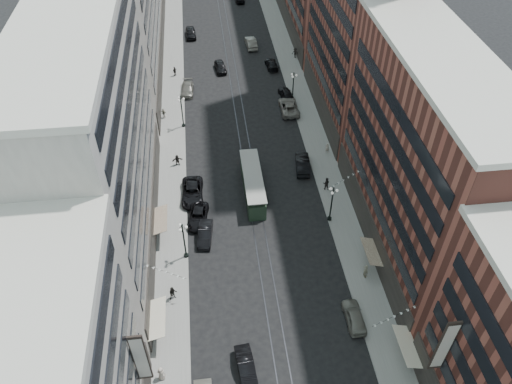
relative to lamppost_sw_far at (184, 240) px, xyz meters
name	(u,v)px	position (x,y,z in m)	size (l,w,h in m)	color
ground	(238,106)	(9.20, 32.00, -3.10)	(220.00, 220.00, 0.00)	black
sidewalk_west	(173,79)	(-1.80, 42.00, -3.02)	(4.00, 180.00, 0.15)	gray
sidewalk_east	(293,72)	(20.20, 42.00, -3.02)	(4.00, 180.00, 0.15)	gray
rail_west	(230,76)	(8.50, 42.00, -3.09)	(0.12, 180.00, 0.02)	#2D2D33
rail_east	(237,76)	(9.90, 42.00, -3.09)	(0.12, 180.00, 0.02)	#2D2D33
building_west_mid	(100,143)	(-7.80, 5.00, 10.90)	(8.00, 36.00, 28.00)	#AAA397
building_east_mid	(419,163)	(26.20, 0.00, 8.90)	(8.00, 30.00, 24.00)	brown
lamppost_sw_far	(184,240)	(0.00, 0.00, 0.00)	(1.03, 1.14, 5.52)	black
lamppost_sw_mid	(182,110)	(0.00, 27.00, 0.00)	(1.03, 1.14, 5.52)	black
lamppost_se_far	(332,203)	(18.40, 4.00, 0.00)	(1.03, 1.14, 5.52)	black
lamppost_se_mid	(293,86)	(18.40, 32.00, 0.00)	(1.03, 1.14, 5.52)	black
streetcar	(253,184)	(9.20, 10.43, -1.67)	(2.48, 11.21, 3.10)	#223625
car_2	(198,217)	(1.63, 5.92, -2.38)	(2.38, 5.16, 1.43)	black
car_4	(354,316)	(17.60, -10.95, -2.31)	(1.86, 4.61, 1.57)	slate
car_5	(246,366)	(5.61, -15.21, -2.34)	(1.59, 4.57, 1.51)	black
pedestrian_1	(161,373)	(-2.57, -15.13, -2.05)	(0.87, 0.48, 1.79)	#B9AA99
pedestrian_2	(173,293)	(-1.46, -5.92, -2.01)	(0.91, 0.50, 1.86)	black
pedestrian_4	(366,271)	(20.36, -5.47, -2.00)	(1.11, 0.51, 1.90)	#B7B298
car_7	(192,192)	(1.03, 10.46, -2.25)	(2.82, 6.13, 1.70)	black
car_8	(187,89)	(0.80, 37.24, -2.36)	(2.07, 5.08, 1.48)	#66645A
car_9	(191,33)	(1.86, 58.98, -2.25)	(2.00, 4.97, 1.69)	black
car_10	(303,164)	(16.86, 14.60, -2.22)	(1.86, 5.33, 1.76)	black
car_11	(289,106)	(17.37, 29.54, -2.24)	(2.85, 6.18, 1.72)	gray
car_12	(272,64)	(16.58, 44.33, -2.39)	(1.97, 4.84, 1.41)	black
car_13	(220,67)	(7.00, 44.24, -2.31)	(1.85, 4.59, 1.56)	black
car_14	(251,43)	(13.70, 53.06, -2.21)	(1.88, 5.40, 1.78)	slate
pedestrian_5	(177,160)	(-0.96, 17.46, -2.12)	(1.53, 0.44, 1.65)	black
pedestrian_6	(164,113)	(-3.11, 29.79, -2.11)	(0.98, 0.45, 1.67)	gray
pedestrian_7	(326,183)	(19.20, 9.79, -1.99)	(0.93, 0.51, 1.92)	black
pedestrian_8	(327,148)	(21.12, 17.64, -2.10)	(0.62, 0.41, 1.69)	#A09384
pedestrian_9	(295,53)	(21.56, 47.32, -1.98)	(1.25, 0.52, 1.94)	black
car_extra_1	(205,234)	(2.40, 2.78, -2.33)	(1.63, 4.66, 1.54)	black
car_extra_2	(286,94)	(17.60, 33.56, -2.29)	(1.90, 4.72, 1.61)	black
pedestrian_extra_0	(175,71)	(-1.34, 43.17, -2.07)	(1.03, 0.47, 1.76)	black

